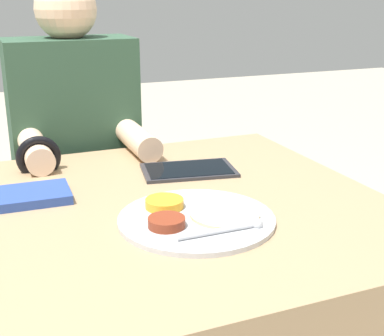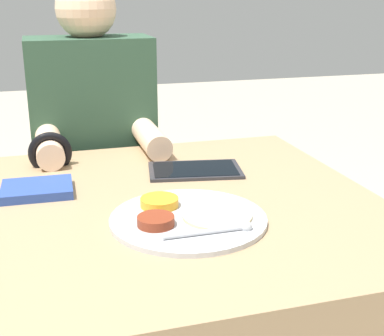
# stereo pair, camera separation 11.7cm
# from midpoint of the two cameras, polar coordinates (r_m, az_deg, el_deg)

# --- Properties ---
(thali_tray) EXTENTS (0.31, 0.31, 0.03)m
(thali_tray) POSITION_cam_midpoint_polar(r_m,az_deg,el_deg) (1.04, 2.64, -5.38)
(thali_tray) COLOR #B7BABF
(thali_tray) RESTS_ON dining_table
(red_notebook) EXTENTS (0.16, 0.13, 0.02)m
(red_notebook) POSITION_cam_midpoint_polar(r_m,az_deg,el_deg) (1.22, -13.59, -2.33)
(red_notebook) COLOR silver
(red_notebook) RESTS_ON dining_table
(tablet_device) EXTENTS (0.25, 0.18, 0.01)m
(tablet_device) POSITION_cam_midpoint_polar(r_m,az_deg,el_deg) (1.33, 2.83, -0.26)
(tablet_device) COLOR #28282D
(tablet_device) RESTS_ON dining_table
(person_diner) EXTENTS (0.38, 0.43, 1.23)m
(person_diner) POSITION_cam_midpoint_polar(r_m,az_deg,el_deg) (1.73, -8.22, -2.58)
(person_diner) COLOR black
(person_diner) RESTS_ON ground_plane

